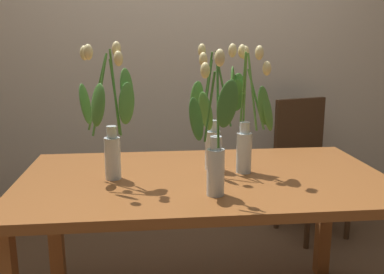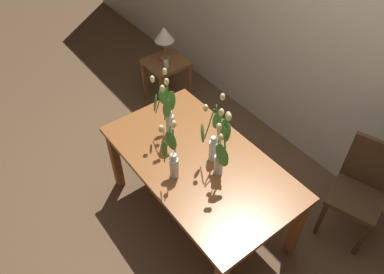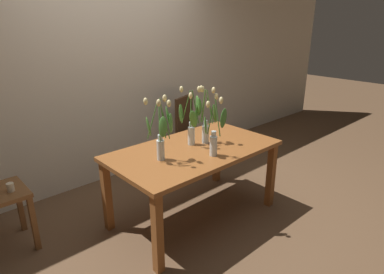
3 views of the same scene
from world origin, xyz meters
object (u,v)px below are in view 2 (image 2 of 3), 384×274
at_px(side_table, 166,70).
at_px(pillar_candle, 166,64).
at_px(tulip_vase_0, 172,159).
at_px(tulip_vase_1, 214,139).
at_px(tulip_vase_2, 167,111).
at_px(tulip_vase_3, 221,152).
at_px(dining_chair, 362,186).
at_px(dining_table, 199,168).
at_px(table_lamp, 164,35).

xyz_separation_m(side_table, pillar_candle, (0.10, -0.06, 0.16)).
relative_size(tulip_vase_0, pillar_candle, 7.35).
distance_m(tulip_vase_1, tulip_vase_2, 0.46).
height_order(tulip_vase_1, tulip_vase_2, tulip_vase_2).
relative_size(tulip_vase_2, pillar_candle, 7.69).
distance_m(tulip_vase_3, dining_chair, 1.24).
bearing_deg(dining_chair, pillar_candle, -172.19).
bearing_deg(tulip_vase_1, tulip_vase_2, -165.64).
bearing_deg(tulip_vase_2, tulip_vase_1, 14.36).
bearing_deg(dining_table, tulip_vase_2, -177.24).
bearing_deg(dining_table, tulip_vase_3, 10.54).
distance_m(tulip_vase_2, pillar_candle, 1.32).
distance_m(dining_table, tulip_vase_0, 0.37).
xyz_separation_m(tulip_vase_0, pillar_candle, (-1.45, 0.92, -0.34)).
height_order(tulip_vase_0, tulip_vase_2, tulip_vase_2).
xyz_separation_m(tulip_vase_1, table_lamp, (-1.63, 0.66, -0.10)).
height_order(dining_chair, side_table, dining_chair).
height_order(dining_table, pillar_candle, dining_table).
bearing_deg(tulip_vase_1, tulip_vase_3, -21.48).
height_order(tulip_vase_0, side_table, tulip_vase_0).
xyz_separation_m(tulip_vase_0, table_lamp, (-1.59, 1.00, -0.07)).
relative_size(tulip_vase_1, tulip_vase_3, 1.01).
distance_m(tulip_vase_1, side_table, 1.79).
bearing_deg(dining_table, side_table, 154.70).
relative_size(tulip_vase_1, tulip_vase_2, 0.98).
relative_size(tulip_vase_3, table_lamp, 1.42).
bearing_deg(pillar_candle, dining_table, -24.85).
bearing_deg(tulip_vase_2, tulip_vase_3, 5.37).
distance_m(dining_table, tulip_vase_1, 0.32).
height_order(tulip_vase_1, side_table, tulip_vase_1).
height_order(dining_table, tulip_vase_1, tulip_vase_1).
height_order(side_table, pillar_candle, pillar_candle).
bearing_deg(tulip_vase_1, dining_chair, 47.88).
xyz_separation_m(tulip_vase_2, side_table, (-1.15, 0.75, -0.55)).
height_order(tulip_vase_0, tulip_vase_3, tulip_vase_3).
bearing_deg(tulip_vase_3, dining_table, -169.46).
height_order(tulip_vase_0, pillar_candle, tulip_vase_0).
bearing_deg(dining_table, dining_chair, 49.08).
xyz_separation_m(tulip_vase_2, table_lamp, (-1.19, 0.77, -0.13)).
relative_size(dining_table, tulip_vase_2, 2.77).
xyz_separation_m(tulip_vase_1, tulip_vase_2, (-0.44, -0.11, 0.03)).
xyz_separation_m(tulip_vase_0, tulip_vase_3, (0.19, 0.29, 0.05)).
bearing_deg(tulip_vase_0, tulip_vase_3, 56.27).
bearing_deg(side_table, tulip_vase_3, -21.73).
height_order(tulip_vase_3, side_table, tulip_vase_3).
relative_size(tulip_vase_2, tulip_vase_3, 1.02).
distance_m(dining_table, side_table, 1.72).
bearing_deg(tulip_vase_2, side_table, 146.90).
relative_size(tulip_vase_1, table_lamp, 1.43).
height_order(tulip_vase_0, tulip_vase_1, tulip_vase_1).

